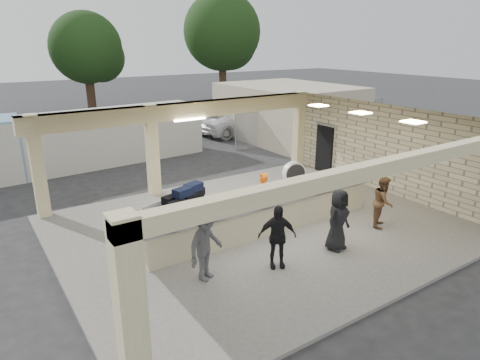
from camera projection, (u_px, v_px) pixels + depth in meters
ground at (258, 229)px, 13.69m from camera, size 120.00×120.00×0.00m
pavilion at (252, 183)px, 13.90m from camera, size 12.01×10.00×3.55m
baggage_counter at (268, 218)px, 13.11m from camera, size 8.20×0.58×0.98m
luggage_cart at (186, 207)px, 13.25m from camera, size 2.70×2.09×1.39m
drum_fan at (294, 173)px, 17.27m from camera, size 0.96×0.54×1.02m
baggage_handler at (263, 197)px, 13.84m from camera, size 0.53×0.68×1.65m
passenger_a at (383, 202)px, 13.48m from camera, size 0.86×0.73×1.64m
passenger_b at (277, 236)px, 11.00m from camera, size 1.06×0.79×1.71m
passenger_c at (206, 244)px, 10.39m from camera, size 1.29×0.93×1.90m
passenger_d at (338, 220)px, 11.94m from camera, size 0.93×0.53×1.79m
car_white_a at (239, 121)px, 27.54m from camera, size 5.79×3.23×1.58m
car_white_b at (282, 114)px, 30.35m from camera, size 5.24×3.18×1.55m
car_dark at (201, 118)px, 28.81m from camera, size 4.72×2.26×1.51m
container_white at (84, 140)px, 20.28m from camera, size 11.92×3.15×2.55m
fence at (317, 121)px, 26.27m from camera, size 12.06×0.06×2.03m
tree_mid at (90, 51)px, 34.05m from camera, size 6.00×5.60×8.00m
tree_right at (224, 35)px, 39.19m from camera, size 7.20×7.00×10.00m
adjacent_building at (288, 112)px, 26.10m from camera, size 6.00×8.00×3.20m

